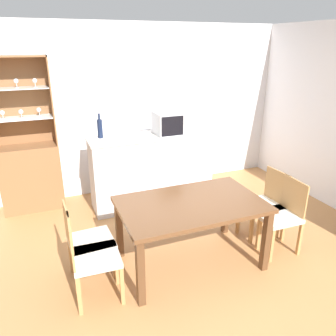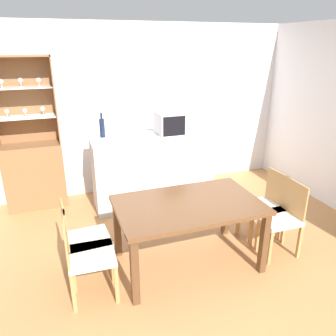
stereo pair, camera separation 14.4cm
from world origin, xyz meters
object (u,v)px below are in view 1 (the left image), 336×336
(dining_chair_side_left_far, at_px, (87,242))
(wine_bottle, at_px, (100,128))
(dining_chair_side_right_near, at_px, (280,215))
(dining_chair_side_left_near, at_px, (91,257))
(microwave, at_px, (172,123))
(display_cabinet, at_px, (30,167))
(dining_chair_side_right_far, at_px, (265,204))
(dining_table, at_px, (191,210))

(dining_chair_side_left_far, bearing_deg, wine_bottle, 159.81)
(dining_chair_side_left_far, height_order, dining_chair_side_right_near, same)
(dining_chair_side_left_near, height_order, dining_chair_side_left_far, same)
(dining_chair_side_left_far, xyz_separation_m, microwave, (1.46, 1.37, 0.76))
(display_cabinet, bearing_deg, dining_chair_side_left_near, -77.24)
(dining_chair_side_left_far, distance_m, microwave, 2.14)
(dining_chair_side_right_far, bearing_deg, microwave, 21.38)
(dining_chair_side_left_far, relative_size, dining_chair_side_right_near, 1.00)
(dining_chair_side_left_far, distance_m, wine_bottle, 1.75)
(dining_chair_side_left_near, relative_size, dining_chair_side_right_far, 1.00)
(display_cabinet, height_order, dining_chair_side_right_near, display_cabinet)
(wine_bottle, bearing_deg, microwave, -8.27)
(dining_chair_side_left_near, bearing_deg, dining_chair_side_right_near, 92.29)
(dining_table, relative_size, wine_bottle, 4.43)
(microwave, xyz_separation_m, wine_bottle, (-0.99, 0.14, -0.02))
(dining_chair_side_right_near, height_order, microwave, microwave)
(dining_table, relative_size, dining_chair_side_right_near, 1.75)
(microwave, bearing_deg, dining_chair_side_left_far, -136.88)
(dining_table, xyz_separation_m, dining_chair_side_right_far, (1.06, 0.14, -0.20))
(dining_table, distance_m, dining_chair_side_right_far, 1.09)
(dining_chair_side_right_far, bearing_deg, dining_chair_side_left_near, 93.06)
(dining_chair_side_right_far, relative_size, dining_chair_side_right_near, 1.00)
(dining_chair_side_right_near, bearing_deg, dining_chair_side_right_far, 1.51)
(dining_table, xyz_separation_m, dining_chair_side_left_near, (-1.06, -0.13, -0.20))
(dining_table, height_order, dining_chair_side_right_far, dining_chair_side_right_far)
(dining_chair_side_left_far, relative_size, dining_chair_side_right_far, 1.00)
(dining_chair_side_right_far, bearing_deg, dining_table, 93.19)
(microwave, height_order, wine_bottle, wine_bottle)
(dining_chair_side_right_far, bearing_deg, dining_chair_side_left_far, 85.82)
(dining_chair_side_left_near, xyz_separation_m, dining_chair_side_left_far, (0.00, 0.27, 0.00))
(display_cabinet, height_order, dining_table, display_cabinet)
(dining_table, distance_m, dining_chair_side_left_near, 1.09)
(dining_table, height_order, microwave, microwave)
(dining_chair_side_right_far, distance_m, dining_chair_side_right_near, 0.28)
(display_cabinet, relative_size, dining_chair_side_left_far, 2.50)
(dining_chair_side_left_far, relative_size, microwave, 1.71)
(dining_table, distance_m, dining_chair_side_right_near, 1.09)
(dining_chair_side_right_near, relative_size, wine_bottle, 2.54)
(display_cabinet, xyz_separation_m, dining_chair_side_left_far, (0.48, -1.87, -0.18))
(dining_chair_side_right_far, xyz_separation_m, dining_chair_side_right_near, (0.00, -0.28, 0.00))
(dining_chair_side_left_near, xyz_separation_m, wine_bottle, (0.47, 1.78, 0.74))
(display_cabinet, bearing_deg, microwave, -14.42)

